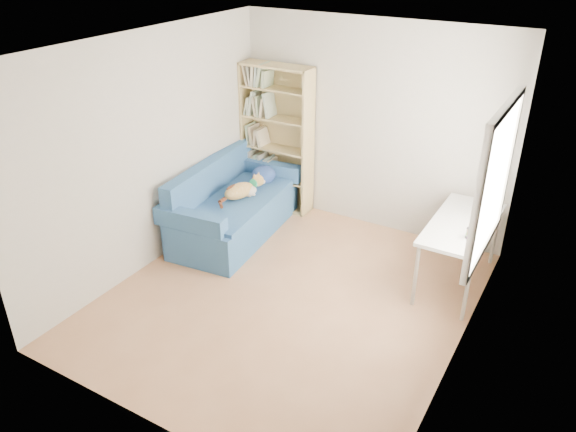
# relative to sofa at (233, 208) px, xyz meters

# --- Properties ---
(ground) EXTENTS (4.00, 4.00, 0.00)m
(ground) POSITION_rel_sofa_xyz_m (1.33, -0.88, -0.35)
(ground) COLOR #AB734D
(ground) RESTS_ON ground
(room_shell) EXTENTS (3.54, 4.04, 2.62)m
(room_shell) POSITION_rel_sofa_xyz_m (1.43, -0.85, 1.29)
(room_shell) COLOR silver
(room_shell) RESTS_ON ground
(sofa) EXTENTS (1.07, 1.96, 0.93)m
(sofa) POSITION_rel_sofa_xyz_m (0.00, 0.00, 0.00)
(sofa) COLOR navy
(sofa) RESTS_ON ground
(bookshelf) EXTENTS (0.98, 0.30, 1.96)m
(bookshelf) POSITION_rel_sofa_xyz_m (0.07, 0.95, 0.55)
(bookshelf) COLOR tan
(bookshelf) RESTS_ON ground
(desk) EXTENTS (0.61, 1.34, 0.75)m
(desk) POSITION_rel_sofa_xyz_m (2.75, 0.29, 0.34)
(desk) COLOR silver
(desk) RESTS_ON ground
(pen_cup) EXTENTS (0.09, 0.09, 0.18)m
(pen_cup) POSITION_rel_sofa_xyz_m (2.90, -0.01, 0.47)
(pen_cup) COLOR white
(pen_cup) RESTS_ON desk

